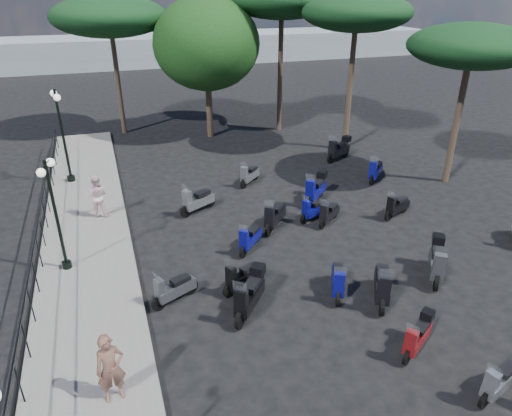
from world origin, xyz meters
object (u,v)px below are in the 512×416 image
object	(u,v)px
scooter_9	(249,175)
scooter_14	(274,216)
scooter_20	(329,214)
pine_3	(472,46)
scooter_2	(174,289)
scooter_19	(437,262)
scooter_25	(397,207)
pine_0	(282,0)
pine_2	(110,17)
scooter_3	(197,201)
scooter_8	(250,239)
lamp_post_1	(55,209)
woman	(111,368)
scooter_12	(382,286)
scooter_5	(417,336)
lamp_post_2	(62,131)
scooter_21	(375,171)
pedestrian_far	(97,196)
broadleaf_tree	(206,44)
scooter_13	(314,210)
scooter_6	(249,295)
scooter_26	(339,149)
scooter_7	(338,281)
scooter_1	(243,277)
scooter_15	(316,189)
pine_1	(357,13)

from	to	relation	value
scooter_9	scooter_14	world-z (taller)	scooter_14
scooter_20	pine_3	distance (m)	9.15
scooter_2	scooter_19	xyz separation A→B (m)	(7.83, -1.40, 0.13)
scooter_25	pine_0	world-z (taller)	pine_0
pine_2	scooter_9	bearing A→B (deg)	-65.01
scooter_3	scooter_25	distance (m)	7.79
scooter_8	lamp_post_1	bearing A→B (deg)	37.16
woman	scooter_12	bearing A→B (deg)	-0.42
scooter_5	lamp_post_2	bearing A→B (deg)	-1.74
scooter_9	scooter_21	xyz separation A→B (m)	(5.61, -1.47, 0.04)
scooter_3	scooter_21	world-z (taller)	scooter_3
scooter_14	scooter_19	world-z (taller)	scooter_19
pedestrian_far	broadleaf_tree	distance (m)	11.95
lamp_post_1	scooter_25	bearing A→B (deg)	13.19
scooter_13	scooter_21	xyz separation A→B (m)	(4.38, 2.63, 0.06)
scooter_5	scooter_6	distance (m)	4.39
scooter_5	scooter_12	distance (m)	2.03
scooter_14	scooter_25	bearing A→B (deg)	-146.13
lamp_post_1	pedestrian_far	distance (m)	3.81
broadleaf_tree	pine_2	size ratio (longest dim) A/B	1.00
scooter_12	scooter_26	xyz separation A→B (m)	(4.46, 10.83, 0.04)
scooter_19	scooter_7	bearing A→B (deg)	32.74
woman	scooter_3	size ratio (longest dim) A/B	1.04
scooter_1	woman	bearing A→B (deg)	105.03
pine_2	lamp_post_1	bearing A→B (deg)	-101.14
scooter_8	scooter_26	world-z (taller)	scooter_26
scooter_13	scooter_2	bearing A→B (deg)	95.71
scooter_15	scooter_9	bearing A→B (deg)	-5.31
scooter_3	scooter_15	bearing A→B (deg)	-126.19
pine_0	scooter_19	bearing A→B (deg)	-94.69
lamp_post_1	pine_3	size ratio (longest dim) A/B	0.53
lamp_post_2	woman	world-z (taller)	lamp_post_2
scooter_3	scooter_20	bearing A→B (deg)	-148.66
scooter_3	pine_0	bearing A→B (deg)	-66.02
scooter_7	scooter_13	xyz separation A→B (m)	(1.37, 4.48, -0.04)
scooter_7	scooter_13	bearing A→B (deg)	-80.15
scooter_3	scooter_15	distance (m)	4.89
woman	scooter_13	world-z (taller)	woman
scooter_7	scooter_25	distance (m)	5.83
pine_3	scooter_12	bearing A→B (deg)	-139.38
pine_3	scooter_8	bearing A→B (deg)	-164.99
woman	scooter_6	bearing A→B (deg)	18.18
pine_0	scooter_25	bearing A→B (deg)	-90.38
scooter_25	pine_0	bearing A→B (deg)	-23.96
pedestrian_far	scooter_19	world-z (taller)	pedestrian_far
pine_1	scooter_3	bearing A→B (deg)	-151.62
scooter_1	scooter_6	xyz separation A→B (m)	(-0.14, -1.03, 0.12)
scooter_1	scooter_19	distance (m)	5.96
scooter_2	scooter_8	size ratio (longest dim) A/B	1.18
scooter_3	pine_1	bearing A→B (deg)	-90.52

